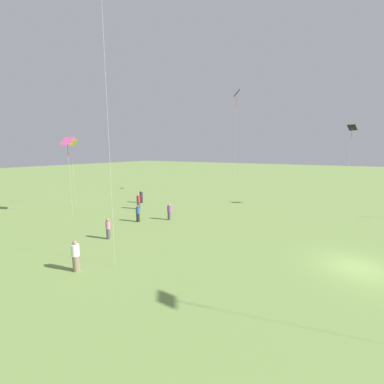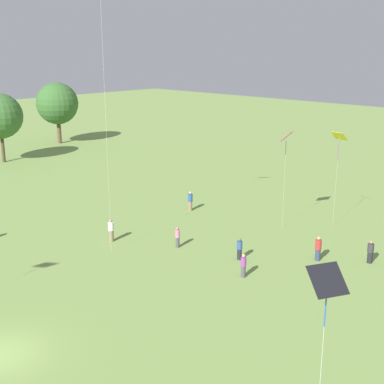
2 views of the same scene
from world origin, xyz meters
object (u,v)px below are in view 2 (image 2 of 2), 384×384
(person_7, at_px, (111,231))
(kite_9, at_px, (327,292))
(person_1, at_px, (190,201))
(person_5, at_px, (370,252))
(person_0, at_px, (243,266))
(person_2, at_px, (178,237))
(person_3, at_px, (318,249))
(kite_4, at_px, (286,138))
(person_8, at_px, (240,249))
(kite_8, at_px, (339,139))

(person_7, relative_size, kite_9, 0.19)
(person_1, height_order, person_5, person_1)
(person_0, relative_size, person_2, 1.00)
(person_2, bearing_deg, person_7, 88.65)
(person_3, distance_m, kite_4, 10.03)
(person_8, height_order, kite_9, kite_9)
(person_3, bearing_deg, person_7, -43.19)
(kite_4, bearing_deg, person_7, -5.98)
(person_5, bearing_deg, person_3, 150.47)
(person_2, bearing_deg, kite_8, -56.69)
(person_2, bearing_deg, person_0, -127.62)
(person_8, bearing_deg, person_1, 110.23)
(kite_4, bearing_deg, kite_8, 168.69)
(person_2, xyz_separation_m, person_5, (7.53, -12.22, -0.01))
(person_1, bearing_deg, kite_9, -174.70)
(person_3, xyz_separation_m, person_8, (-3.84, 4.26, -0.08))
(person_5, xyz_separation_m, person_7, (-10.29, 17.01, 0.09))
(person_8, xyz_separation_m, kite_4, (7.97, 1.72, 7.00))
(kite_4, bearing_deg, kite_9, 63.49)
(person_5, relative_size, person_7, 0.91)
(person_0, height_order, person_3, person_3)
(person_1, distance_m, person_5, 18.19)
(person_2, height_order, person_5, person_5)
(kite_8, bearing_deg, person_1, 71.91)
(person_8, xyz_separation_m, kite_8, (11.52, -1.14, 6.89))
(person_7, bearing_deg, person_5, 38.87)
(kite_8, bearing_deg, person_0, 142.12)
(person_3, relative_size, kite_8, 0.22)
(person_2, distance_m, kite_9, 28.34)
(person_0, xyz_separation_m, kite_9, (-15.28, -14.62, 8.41))
(person_2, bearing_deg, kite_4, -50.57)
(kite_4, height_order, kite_8, kite_4)
(person_7, bearing_deg, person_1, 104.22)
(person_3, bearing_deg, kite_4, -107.69)
(person_1, height_order, person_8, person_1)
(kite_4, bearing_deg, person_0, 48.29)
(person_3, xyz_separation_m, person_5, (2.23, -2.96, -0.07))
(person_0, xyz_separation_m, person_8, (2.24, 2.15, -0.01))
(kite_9, bearing_deg, person_3, 102.13)
(person_0, distance_m, kite_8, 15.42)
(person_5, height_order, kite_8, kite_8)
(person_3, bearing_deg, person_0, -2.10)
(kite_8, bearing_deg, kite_4, 99.07)
(person_1, xyz_separation_m, person_7, (-10.34, -1.18, -0.01))
(kite_4, bearing_deg, person_3, 82.90)
(person_7, xyz_separation_m, kite_4, (12.19, -8.07, 6.91))
(person_3, distance_m, person_8, 5.74)
(person_0, height_order, person_2, same)
(person_1, xyz_separation_m, person_8, (-6.13, -10.97, -0.10))
(person_8, bearing_deg, kite_9, -86.85)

